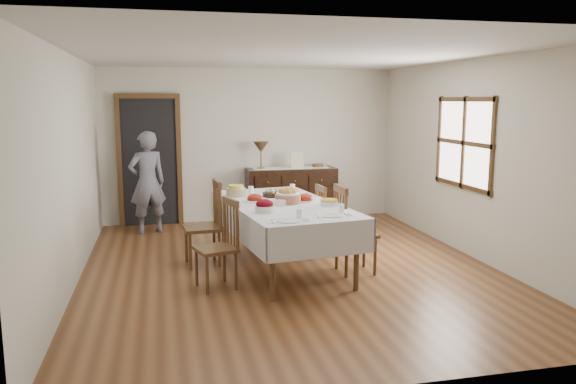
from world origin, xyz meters
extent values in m
plane|color=brown|center=(0.00, 0.00, 0.00)|extent=(6.00, 6.00, 0.00)
cube|color=silver|center=(0.00, 0.00, 2.60)|extent=(5.00, 6.00, 0.02)
cube|color=beige|center=(0.00, 3.00, 1.30)|extent=(5.00, 0.02, 2.60)
cube|color=beige|center=(0.00, -3.00, 1.30)|extent=(5.00, 0.02, 2.60)
cube|color=beige|center=(-2.50, 0.00, 1.30)|extent=(0.02, 6.00, 2.60)
cube|color=beige|center=(2.50, 0.00, 1.30)|extent=(0.02, 6.00, 2.60)
cube|color=white|center=(2.49, 0.30, 1.50)|extent=(0.02, 1.30, 1.10)
cube|color=#4E321A|center=(2.48, 0.30, 1.50)|extent=(0.03, 1.46, 1.26)
cube|color=black|center=(-1.70, 2.96, 1.05)|extent=(0.90, 0.06, 2.10)
cube|color=#4E321A|center=(-1.70, 2.94, 1.05)|extent=(1.04, 0.08, 2.18)
cube|color=silver|center=(-0.09, 0.01, 0.81)|extent=(1.50, 2.51, 0.04)
cylinder|color=#4E321A|center=(-0.43, -1.08, 0.38)|extent=(0.06, 0.06, 0.77)
cylinder|color=#4E321A|center=(0.53, -0.94, 0.38)|extent=(0.06, 0.06, 0.77)
cylinder|color=#4E321A|center=(-0.71, 0.96, 0.38)|extent=(0.06, 0.06, 0.77)
cylinder|color=#4E321A|center=(0.25, 1.09, 0.38)|extent=(0.06, 0.06, 0.77)
cube|color=silver|center=(-0.69, -0.07, 0.65)|extent=(0.34, 2.40, 0.37)
cube|color=silver|center=(0.51, 0.09, 0.65)|extent=(0.34, 2.40, 0.37)
cube|color=silver|center=(0.07, -1.18, 0.65)|extent=(1.22, 0.18, 0.37)
cube|color=silver|center=(-0.25, 1.19, 0.65)|extent=(1.22, 0.18, 0.37)
cube|color=#4E321A|center=(-0.96, -0.52, 0.44)|extent=(0.51, 0.51, 0.04)
cylinder|color=#4E321A|center=(-1.17, -0.40, 0.21)|extent=(0.04, 0.04, 0.42)
cylinder|color=#4E321A|center=(-1.08, -0.73, 0.21)|extent=(0.04, 0.04, 0.42)
cylinder|color=#4E321A|center=(-0.85, -0.31, 0.21)|extent=(0.04, 0.04, 0.42)
cylinder|color=#4E321A|center=(-0.75, -0.63, 0.21)|extent=(0.04, 0.04, 0.42)
cylinder|color=#4E321A|center=(-0.83, -0.30, 0.72)|extent=(0.04, 0.04, 0.55)
cylinder|color=#4E321A|center=(-0.73, -0.64, 0.72)|extent=(0.04, 0.04, 0.55)
cube|color=#4E321A|center=(-0.78, -0.47, 0.96)|extent=(0.15, 0.39, 0.08)
cylinder|color=#4E321A|center=(-0.81, -0.38, 0.70)|extent=(0.02, 0.02, 0.45)
cylinder|color=#4E321A|center=(-0.78, -0.47, 0.70)|extent=(0.02, 0.02, 0.45)
cylinder|color=#4E321A|center=(-0.76, -0.55, 0.70)|extent=(0.02, 0.02, 0.45)
cube|color=#4E321A|center=(-1.04, 0.41, 0.48)|extent=(0.48, 0.48, 0.04)
cylinder|color=#4E321A|center=(-1.24, 0.58, 0.23)|extent=(0.04, 0.04, 0.46)
cylinder|color=#4E321A|center=(-1.20, 0.22, 0.23)|extent=(0.04, 0.04, 0.46)
cylinder|color=#4E321A|center=(-0.88, 0.61, 0.23)|extent=(0.04, 0.04, 0.46)
cylinder|color=#4E321A|center=(-0.85, 0.25, 0.23)|extent=(0.04, 0.04, 0.46)
cylinder|color=#4E321A|center=(-0.86, 0.62, 0.78)|extent=(0.04, 0.04, 0.59)
cylinder|color=#4E321A|center=(-0.82, 0.24, 0.78)|extent=(0.04, 0.04, 0.59)
cube|color=#4E321A|center=(-0.84, 0.43, 1.03)|extent=(0.08, 0.43, 0.08)
cylinder|color=#4E321A|center=(-0.85, 0.52, 0.75)|extent=(0.02, 0.02, 0.49)
cylinder|color=#4E321A|center=(-0.84, 0.43, 0.75)|extent=(0.02, 0.02, 0.49)
cylinder|color=#4E321A|center=(-0.83, 0.33, 0.75)|extent=(0.02, 0.02, 0.49)
cube|color=#4E321A|center=(0.75, -0.31, 0.48)|extent=(0.45, 0.45, 0.04)
cylinder|color=#4E321A|center=(0.93, -0.49, 0.23)|extent=(0.04, 0.04, 0.46)
cylinder|color=#4E321A|center=(0.92, -0.13, 0.23)|extent=(0.04, 0.04, 0.46)
cylinder|color=#4E321A|center=(0.57, -0.50, 0.23)|extent=(0.04, 0.04, 0.46)
cylinder|color=#4E321A|center=(0.56, -0.14, 0.23)|extent=(0.04, 0.04, 0.46)
cylinder|color=#4E321A|center=(0.55, -0.51, 0.77)|extent=(0.04, 0.04, 0.59)
cylinder|color=#4E321A|center=(0.54, -0.13, 0.77)|extent=(0.04, 0.04, 0.59)
cube|color=#4E321A|center=(0.55, -0.32, 1.03)|extent=(0.05, 0.42, 0.08)
cylinder|color=#4E321A|center=(0.55, -0.41, 0.75)|extent=(0.02, 0.02, 0.49)
cylinder|color=#4E321A|center=(0.55, -0.32, 0.75)|extent=(0.02, 0.02, 0.49)
cylinder|color=#4E321A|center=(0.54, -0.22, 0.75)|extent=(0.02, 0.02, 0.49)
cube|color=#4E321A|center=(0.73, 0.55, 0.42)|extent=(0.42, 0.42, 0.04)
cylinder|color=#4E321A|center=(0.90, 0.40, 0.20)|extent=(0.03, 0.03, 0.40)
cylinder|color=#4E321A|center=(0.87, 0.72, 0.20)|extent=(0.03, 0.03, 0.40)
cylinder|color=#4E321A|center=(0.58, 0.38, 0.20)|extent=(0.03, 0.03, 0.40)
cylinder|color=#4E321A|center=(0.56, 0.70, 0.20)|extent=(0.03, 0.03, 0.40)
cylinder|color=#4E321A|center=(0.56, 0.37, 0.68)|extent=(0.04, 0.04, 0.52)
cylinder|color=#4E321A|center=(0.54, 0.71, 0.68)|extent=(0.04, 0.04, 0.52)
cube|color=#4E321A|center=(0.55, 0.54, 0.91)|extent=(0.06, 0.38, 0.07)
cylinder|color=#4E321A|center=(0.55, 0.46, 0.66)|extent=(0.02, 0.02, 0.43)
cylinder|color=#4E321A|center=(0.55, 0.54, 0.66)|extent=(0.02, 0.02, 0.43)
cylinder|color=#4E321A|center=(0.54, 0.62, 0.66)|extent=(0.02, 0.02, 0.43)
cube|color=black|center=(0.65, 2.72, 0.46)|extent=(1.53, 0.51, 0.92)
cube|color=black|center=(0.19, 2.45, 0.74)|extent=(0.43, 0.02, 0.18)
sphere|color=brown|center=(0.19, 2.43, 0.74)|extent=(0.03, 0.03, 0.03)
cube|color=black|center=(0.65, 2.45, 0.74)|extent=(0.43, 0.02, 0.18)
sphere|color=brown|center=(0.65, 2.43, 0.74)|extent=(0.03, 0.03, 0.03)
cube|color=black|center=(1.11, 2.45, 0.74)|extent=(0.43, 0.02, 0.18)
sphere|color=brown|center=(1.11, 2.43, 0.74)|extent=(0.03, 0.03, 0.03)
imported|color=slate|center=(-1.74, 2.35, 0.86)|extent=(0.62, 0.50, 1.71)
cylinder|color=#955A3F|center=(-0.03, 0.00, 0.88)|extent=(0.31, 0.31, 0.11)
cylinder|color=white|center=(-0.03, 0.00, 0.95)|extent=(0.28, 0.28, 0.02)
sphere|color=#AF773A|center=(0.05, 0.00, 0.98)|extent=(0.08, 0.08, 0.08)
sphere|color=#AF773A|center=(0.03, 0.05, 0.98)|extent=(0.08, 0.08, 0.08)
sphere|color=#AF773A|center=(-0.03, 0.08, 0.98)|extent=(0.08, 0.08, 0.08)
sphere|color=#AF773A|center=(-0.08, 0.05, 0.98)|extent=(0.08, 0.08, 0.08)
sphere|color=#AF773A|center=(-0.10, 0.00, 0.98)|extent=(0.08, 0.08, 0.08)
sphere|color=#AF773A|center=(-0.08, -0.06, 0.98)|extent=(0.08, 0.08, 0.08)
sphere|color=#AF773A|center=(-0.03, -0.08, 0.98)|extent=(0.08, 0.08, 0.08)
sphere|color=#AF773A|center=(0.03, -0.06, 0.98)|extent=(0.08, 0.08, 0.08)
cylinder|color=black|center=(-0.11, 0.50, 0.86)|extent=(0.28, 0.28, 0.05)
ellipsoid|color=pink|center=(-0.03, 0.50, 0.91)|extent=(0.05, 0.05, 0.06)
ellipsoid|color=#6FD9FF|center=(-0.06, 0.56, 0.91)|extent=(0.05, 0.05, 0.06)
ellipsoid|color=#7BCF63|center=(-0.12, 0.57, 0.91)|extent=(0.05, 0.05, 0.06)
ellipsoid|color=#FFA263|center=(-0.18, 0.53, 0.91)|extent=(0.05, 0.05, 0.06)
ellipsoid|color=#C594F0|center=(-0.18, 0.47, 0.91)|extent=(0.05, 0.05, 0.06)
ellipsoid|color=#F0F164|center=(-0.12, 0.42, 0.91)|extent=(0.05, 0.05, 0.06)
ellipsoid|color=pink|center=(-0.06, 0.44, 0.91)|extent=(0.05, 0.05, 0.06)
cylinder|color=silver|center=(-0.40, 0.21, 0.84)|extent=(0.29, 0.29, 0.02)
ellipsoid|color=maroon|center=(-0.40, 0.21, 0.87)|extent=(0.19, 0.16, 0.11)
cylinder|color=silver|center=(0.21, 0.07, 0.84)|extent=(0.27, 0.27, 0.02)
ellipsoid|color=maroon|center=(0.21, 0.07, 0.87)|extent=(0.19, 0.16, 0.11)
cylinder|color=silver|center=(-0.40, -0.49, 0.87)|extent=(0.22, 0.22, 0.07)
ellipsoid|color=#5A000B|center=(-0.40, -0.49, 0.92)|extent=(0.20, 0.17, 0.11)
cylinder|color=silver|center=(0.14, 0.54, 0.86)|extent=(0.23, 0.23, 0.05)
cylinder|color=#F74F04|center=(0.14, 0.54, 0.90)|extent=(0.18, 0.18, 0.03)
cylinder|color=tan|center=(-0.57, 0.65, 0.88)|extent=(0.26, 0.26, 0.11)
cylinder|color=gold|center=(-0.57, 0.65, 0.96)|extent=(0.20, 0.20, 0.04)
cylinder|color=silver|center=(0.42, -0.26, 0.85)|extent=(0.22, 0.22, 0.05)
cylinder|color=gold|center=(0.42, -0.26, 0.89)|extent=(0.20, 0.20, 0.02)
cube|color=silver|center=(-0.16, -0.14, 0.86)|extent=(0.15, 0.11, 0.07)
cylinder|color=silver|center=(-0.25, -1.02, 0.84)|extent=(0.25, 0.25, 0.01)
cube|color=white|center=(-0.42, -1.02, 0.83)|extent=(0.10, 0.13, 0.01)
cube|color=silver|center=(-0.42, -1.02, 0.84)|extent=(0.04, 0.16, 0.01)
cube|color=silver|center=(-0.09, -1.02, 0.83)|extent=(0.04, 0.18, 0.01)
cube|color=silver|center=(-0.05, -1.02, 0.83)|extent=(0.04, 0.14, 0.01)
cylinder|color=white|center=(-0.10, -0.87, 0.88)|extent=(0.07, 0.07, 0.10)
cylinder|color=silver|center=(0.28, -0.86, 0.84)|extent=(0.25, 0.25, 0.01)
cube|color=white|center=(0.11, -0.86, 0.83)|extent=(0.10, 0.13, 0.01)
cube|color=silver|center=(0.11, -0.86, 0.84)|extent=(0.04, 0.16, 0.01)
cube|color=silver|center=(0.44, -0.86, 0.83)|extent=(0.04, 0.18, 0.01)
cube|color=silver|center=(0.48, -0.86, 0.83)|extent=(0.04, 0.14, 0.01)
cylinder|color=white|center=(0.43, -0.71, 0.88)|extent=(0.07, 0.07, 0.10)
cylinder|color=white|center=(-0.36, 0.77, 0.88)|extent=(0.07, 0.07, 0.10)
cylinder|color=white|center=(0.24, 0.90, 0.88)|extent=(0.07, 0.07, 0.09)
cube|color=white|center=(0.64, 2.76, 0.92)|extent=(1.30, 0.35, 0.01)
cylinder|color=brown|center=(0.13, 2.73, 0.93)|extent=(0.12, 0.12, 0.03)
cylinder|color=brown|center=(0.13, 2.73, 1.07)|extent=(0.02, 0.02, 0.25)
cone|color=#43311E|center=(0.13, 2.73, 1.29)|extent=(0.26, 0.26, 0.18)
cube|color=beige|center=(0.73, 2.64, 1.06)|extent=(0.22, 0.08, 0.28)
cylinder|color=#4E321A|center=(1.13, 2.76, 0.95)|extent=(0.20, 0.20, 0.06)
camera|label=1|loc=(-1.51, -6.55, 2.07)|focal=35.00mm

